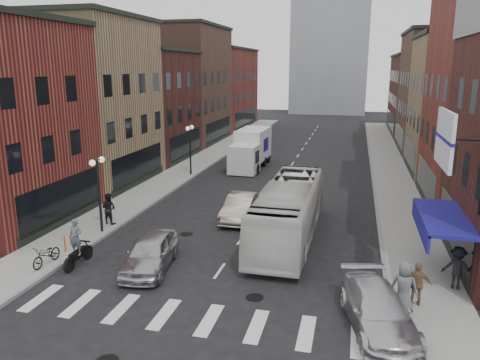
{
  "coord_description": "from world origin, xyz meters",
  "views": [
    {
      "loc": [
        5.39,
        -17.13,
        8.67
      ],
      "look_at": [
        -0.49,
        6.73,
        2.71
      ],
      "focal_mm": 35.0,
      "sensor_mm": 36.0,
      "label": 1
    }
  ],
  "objects_px": {
    "transit_bus": "(289,211)",
    "sedan_left_far": "(241,207)",
    "streetlamp_near": "(98,181)",
    "ped_left_solo": "(109,208)",
    "ped_right_b": "(417,284)",
    "streetlamp_far": "(190,141)",
    "motorcycle_rider": "(77,244)",
    "parked_bicycle": "(47,255)",
    "ped_right_c": "(404,287)",
    "sedan_left_near": "(150,253)",
    "ped_right_a": "(457,268)",
    "bike_rack": "(69,242)",
    "billboard_sign": "(447,141)",
    "box_truck": "(251,149)",
    "curb_car": "(378,310)"
  },
  "relations": [
    {
      "from": "streetlamp_far",
      "to": "sedan_left_near",
      "type": "xyz_separation_m",
      "value": [
        4.4,
        -17.5,
        -2.15
      ]
    },
    {
      "from": "billboard_sign",
      "to": "ped_right_c",
      "type": "xyz_separation_m",
      "value": [
        -1.19,
        -1.52,
        -5.03
      ]
    },
    {
      "from": "streetlamp_far",
      "to": "parked_bicycle",
      "type": "relative_size",
      "value": 2.36
    },
    {
      "from": "motorcycle_rider",
      "to": "curb_car",
      "type": "xyz_separation_m",
      "value": [
        12.8,
        -2.19,
        -0.33
      ]
    },
    {
      "from": "bike_rack",
      "to": "transit_bus",
      "type": "relative_size",
      "value": 0.07
    },
    {
      "from": "ped_left_solo",
      "to": "box_truck",
      "type": "bearing_deg",
      "value": -95.27
    },
    {
      "from": "ped_right_a",
      "to": "streetlamp_near",
      "type": "bearing_deg",
      "value": 0.94
    },
    {
      "from": "curb_car",
      "to": "ped_right_b",
      "type": "height_order",
      "value": "ped_right_b"
    },
    {
      "from": "billboard_sign",
      "to": "bike_rack",
      "type": "distance_m",
      "value": 17.14
    },
    {
      "from": "billboard_sign",
      "to": "box_truck",
      "type": "height_order",
      "value": "billboard_sign"
    },
    {
      "from": "motorcycle_rider",
      "to": "sedan_left_near",
      "type": "xyz_separation_m",
      "value": [
        3.3,
        0.48,
        -0.26
      ]
    },
    {
      "from": "bike_rack",
      "to": "ped_right_a",
      "type": "distance_m",
      "value": 17.21
    },
    {
      "from": "ped_right_c",
      "to": "ped_right_a",
      "type": "bearing_deg",
      "value": -121.15
    },
    {
      "from": "parked_bicycle",
      "to": "motorcycle_rider",
      "type": "bearing_deg",
      "value": 25.74
    },
    {
      "from": "transit_bus",
      "to": "ped_right_c",
      "type": "height_order",
      "value": "transit_bus"
    },
    {
      "from": "bike_rack",
      "to": "ped_right_b",
      "type": "relative_size",
      "value": 0.48
    },
    {
      "from": "streetlamp_near",
      "to": "box_truck",
      "type": "relative_size",
      "value": 0.54
    },
    {
      "from": "billboard_sign",
      "to": "motorcycle_rider",
      "type": "relative_size",
      "value": 1.69
    },
    {
      "from": "bike_rack",
      "to": "ped_right_c",
      "type": "distance_m",
      "value": 15.19
    },
    {
      "from": "curb_car",
      "to": "ped_right_c",
      "type": "distance_m",
      "value": 1.51
    },
    {
      "from": "ped_right_c",
      "to": "sedan_left_near",
      "type": "bearing_deg",
      "value": 2.96
    },
    {
      "from": "motorcycle_rider",
      "to": "sedan_left_far",
      "type": "relative_size",
      "value": 0.49
    },
    {
      "from": "box_truck",
      "to": "ped_right_b",
      "type": "relative_size",
      "value": 4.61
    },
    {
      "from": "streetlamp_near",
      "to": "ped_left_solo",
      "type": "distance_m",
      "value": 2.28
    },
    {
      "from": "transit_bus",
      "to": "sedan_left_far",
      "type": "height_order",
      "value": "transit_bus"
    },
    {
      "from": "transit_bus",
      "to": "ped_right_b",
      "type": "xyz_separation_m",
      "value": [
        5.58,
        -6.08,
        -0.52
      ]
    },
    {
      "from": "transit_bus",
      "to": "ped_left_solo",
      "type": "bearing_deg",
      "value": -176.79
    },
    {
      "from": "streetlamp_near",
      "to": "ped_left_solo",
      "type": "relative_size",
      "value": 2.35
    },
    {
      "from": "bike_rack",
      "to": "ped_left_solo",
      "type": "bearing_deg",
      "value": 90.73
    },
    {
      "from": "streetlamp_far",
      "to": "motorcycle_rider",
      "type": "distance_m",
      "value": 18.11
    },
    {
      "from": "parked_bicycle",
      "to": "ped_right_b",
      "type": "distance_m",
      "value": 15.43
    },
    {
      "from": "streetlamp_far",
      "to": "motorcycle_rider",
      "type": "xyz_separation_m",
      "value": [
        1.1,
        -17.98,
        -1.89
      ]
    },
    {
      "from": "ped_right_b",
      "to": "ped_left_solo",
      "type": "bearing_deg",
      "value": -17.6
    },
    {
      "from": "motorcycle_rider",
      "to": "transit_bus",
      "type": "height_order",
      "value": "transit_bus"
    },
    {
      "from": "streetlamp_near",
      "to": "box_truck",
      "type": "distance_m",
      "value": 18.82
    },
    {
      "from": "bike_rack",
      "to": "streetlamp_far",
      "type": "bearing_deg",
      "value": 89.31
    },
    {
      "from": "streetlamp_far",
      "to": "bike_rack",
      "type": "distance_m",
      "value": 16.87
    },
    {
      "from": "box_truck",
      "to": "bike_rack",
      "type": "bearing_deg",
      "value": -99.67
    },
    {
      "from": "parked_bicycle",
      "to": "ped_right_a",
      "type": "distance_m",
      "value": 17.21
    },
    {
      "from": "bike_rack",
      "to": "motorcycle_rider",
      "type": "height_order",
      "value": "motorcycle_rider"
    },
    {
      "from": "streetlamp_near",
      "to": "ped_right_b",
      "type": "xyz_separation_m",
      "value": [
        15.33,
        -4.38,
        -1.93
      ]
    },
    {
      "from": "parked_bicycle",
      "to": "ped_right_a",
      "type": "bearing_deg",
      "value": 8.93
    },
    {
      "from": "curb_car",
      "to": "transit_bus",
      "type": "bearing_deg",
      "value": 104.59
    },
    {
      "from": "billboard_sign",
      "to": "ped_left_solo",
      "type": "xyz_separation_m",
      "value": [
        -16.24,
        4.75,
        -5.11
      ]
    },
    {
      "from": "motorcycle_rider",
      "to": "curb_car",
      "type": "distance_m",
      "value": 12.99
    },
    {
      "from": "streetlamp_near",
      "to": "transit_bus",
      "type": "relative_size",
      "value": 0.38
    },
    {
      "from": "ped_right_c",
      "to": "transit_bus",
      "type": "bearing_deg",
      "value": -41.83
    },
    {
      "from": "box_truck",
      "to": "ped_right_a",
      "type": "relative_size",
      "value": 4.4
    },
    {
      "from": "streetlamp_far",
      "to": "ped_right_b",
      "type": "bearing_deg",
      "value": -50.17
    },
    {
      "from": "streetlamp_far",
      "to": "sedan_left_far",
      "type": "distance_m",
      "value": 12.06
    }
  ]
}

